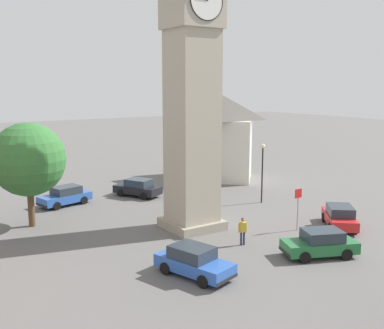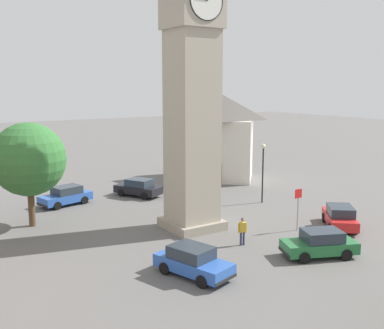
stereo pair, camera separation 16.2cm
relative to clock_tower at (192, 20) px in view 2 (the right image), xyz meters
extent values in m
plane|color=#605E5B|center=(0.00, 0.00, -13.53)|extent=(200.00, 200.00, 0.00)
cube|color=gray|center=(0.00, 0.00, -13.23)|extent=(3.48, 3.48, 0.60)
cube|color=#ADA38E|center=(0.00, 0.00, -6.74)|extent=(2.78, 2.78, 12.37)
cube|color=#ADA38E|center=(0.00, 0.00, 0.98)|extent=(3.12, 3.12, 3.06)
cylinder|color=white|center=(0.00, 1.59, 0.98)|extent=(2.34, 0.04, 2.34)
torus|color=black|center=(0.00, 1.60, 0.98)|extent=(2.40, 0.06, 2.40)
cylinder|color=white|center=(0.00, -1.59, 0.98)|extent=(2.34, 0.04, 2.34)
torus|color=black|center=(0.00, -1.60, 0.98)|extent=(2.40, 0.06, 2.40)
cube|color=red|center=(-8.39, 5.40, -12.94)|extent=(3.93, 4.24, 0.64)
cube|color=#28333D|center=(-8.30, 5.52, -12.32)|extent=(2.54, 2.61, 0.64)
cylinder|color=black|center=(-8.56, 3.95, -13.21)|extent=(0.58, 0.63, 0.64)
cylinder|color=black|center=(-9.80, 4.97, -13.21)|extent=(0.58, 0.63, 0.64)
cylinder|color=black|center=(-6.99, 5.84, -13.21)|extent=(0.58, 0.63, 0.64)
cylinder|color=black|center=(-8.22, 6.86, -13.21)|extent=(0.58, 0.63, 0.64)
cube|color=black|center=(-9.68, 3.85, -13.16)|extent=(1.36, 1.16, 0.16)
cube|color=#2D5BB7|center=(5.21, -10.60, -12.94)|extent=(4.39, 2.62, 0.64)
cube|color=#28333D|center=(5.06, -10.64, -12.32)|extent=(2.41, 2.01, 0.64)
cylinder|color=black|center=(6.21, -9.54, -13.21)|extent=(0.67, 0.36, 0.64)
cylinder|color=black|center=(6.59, -11.09, -13.21)|extent=(0.67, 0.36, 0.64)
cylinder|color=black|center=(3.82, -10.11, -13.21)|extent=(0.67, 0.36, 0.64)
cylinder|color=black|center=(4.20, -11.67, -13.21)|extent=(0.67, 0.36, 0.64)
cube|color=black|center=(7.17, -10.13, -13.16)|extent=(0.51, 1.65, 0.16)
cube|color=black|center=(-1.03, -10.12, -12.94)|extent=(3.39, 4.42, 0.64)
cube|color=#28333D|center=(-1.10, -9.98, -12.32)|extent=(2.35, 2.58, 0.64)
cylinder|color=black|center=(0.24, -10.84, -13.21)|extent=(0.49, 0.67, 0.64)
cylinder|color=black|center=(-1.18, -11.58, -13.21)|extent=(0.49, 0.67, 0.64)
cylinder|color=black|center=(-0.88, -8.66, -13.21)|extent=(0.49, 0.67, 0.64)
cylinder|color=black|center=(-2.31, -9.39, -13.21)|extent=(0.49, 0.67, 0.64)
cube|color=black|center=(-0.11, -11.91, -13.16)|extent=(1.54, 0.87, 0.16)
cube|color=#2D5BB7|center=(4.28, 6.66, -12.94)|extent=(2.77, 4.41, 0.64)
cube|color=#28333D|center=(4.32, 6.52, -12.32)|extent=(2.08, 2.45, 0.64)
cylinder|color=black|center=(3.17, 7.62, -13.21)|extent=(0.39, 0.68, 0.64)
cylinder|color=black|center=(4.71, 8.07, -13.21)|extent=(0.39, 0.68, 0.64)
cylinder|color=black|center=(3.85, 5.26, -13.21)|extent=(0.39, 0.68, 0.64)
cylinder|color=black|center=(5.39, 5.70, -13.21)|extent=(0.39, 0.68, 0.64)
cube|color=black|center=(3.72, 8.60, -13.16)|extent=(1.63, 0.58, 0.16)
cube|color=#236B38|center=(-3.08, 8.32, -12.94)|extent=(4.44, 3.16, 0.64)
cube|color=#28333D|center=(-3.22, 8.38, -12.32)|extent=(2.54, 2.26, 0.64)
cylinder|color=black|center=(-1.64, 8.57, -13.21)|extent=(0.68, 0.45, 0.64)
cylinder|color=black|center=(-2.26, 7.10, -13.21)|extent=(0.68, 0.45, 0.64)
cylinder|color=black|center=(-3.90, 9.53, -13.21)|extent=(0.68, 0.45, 0.64)
cylinder|color=black|center=(-4.53, 8.06, -13.21)|extent=(0.68, 0.45, 0.64)
cube|color=black|center=(-1.22, 7.53, -13.16)|extent=(0.76, 1.58, 0.16)
cylinder|color=#2D3351|center=(-0.77, 4.52, -13.12)|extent=(0.13, 0.13, 0.82)
cylinder|color=#2D3351|center=(-0.60, 4.45, -13.12)|extent=(0.13, 0.13, 0.82)
cube|color=gold|center=(-0.68, 4.49, -12.41)|extent=(0.41, 0.33, 0.60)
cylinder|color=gold|center=(-0.90, 4.57, -12.46)|extent=(0.09, 0.09, 0.60)
cylinder|color=gold|center=(-0.46, 4.40, -12.46)|extent=(0.09, 0.09, 0.60)
sphere|color=#9E7051|center=(-0.68, 4.49, -11.96)|extent=(0.22, 0.22, 0.22)
sphere|color=black|center=(-0.69, 4.48, -11.94)|extent=(0.20, 0.20, 0.20)
cylinder|color=brown|center=(8.90, -6.38, -12.08)|extent=(0.44, 0.44, 2.89)
sphere|color=#337033|center=(8.90, -6.38, -8.90)|extent=(4.96, 4.96, 4.96)
cube|color=silver|center=(-11.55, -12.48, -10.48)|extent=(8.75, 8.71, 6.09)
pyramid|color=#47423D|center=(-11.55, -12.48, -6.13)|extent=(9.18, 9.14, 2.62)
cube|color=#422819|center=(-9.56, -10.33, -12.48)|extent=(0.86, 0.81, 2.10)
cylinder|color=black|center=(-8.54, -2.54, -11.28)|extent=(0.12, 0.12, 4.50)
sphere|color=beige|center=(-8.54, -2.54, -8.85)|extent=(0.36, 0.36, 0.36)
cylinder|color=gray|center=(-5.56, 4.26, -12.43)|extent=(0.07, 0.07, 2.20)
cube|color=red|center=(-5.56, 4.26, -11.03)|extent=(0.60, 0.04, 0.60)
camera|label=1|loc=(16.51, 24.90, -4.01)|focal=43.03mm
camera|label=2|loc=(16.37, 24.99, -4.01)|focal=43.03mm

